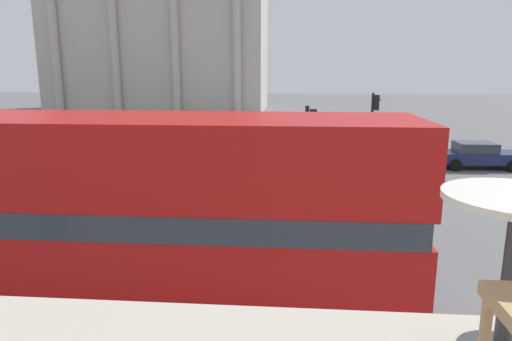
% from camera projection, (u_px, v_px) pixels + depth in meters
% --- Properties ---
extents(double_decker_bus, '(10.18, 2.70, 4.16)m').
position_uv_depth(double_decker_bus, '(140.00, 214.00, 8.54)').
color(double_decker_bus, black).
rests_on(double_decker_bus, ground_plane).
extents(plaza_building_left, '(26.49, 14.26, 22.08)m').
position_uv_depth(plaza_building_left, '(161.00, 21.00, 56.64)').
color(plaza_building_left, '#BCB2A8').
rests_on(plaza_building_left, ground_plane).
extents(traffic_light_near, '(0.42, 0.24, 3.96)m').
position_uv_depth(traffic_light_near, '(309.00, 152.00, 13.68)').
color(traffic_light_near, black).
rests_on(traffic_light_near, ground_plane).
extents(traffic_light_mid, '(0.42, 0.24, 3.98)m').
position_uv_depth(traffic_light_mid, '(373.00, 123.00, 21.08)').
color(traffic_light_mid, black).
rests_on(traffic_light_mid, ground_plane).
extents(car_navy, '(4.20, 1.93, 1.35)m').
position_uv_depth(car_navy, '(477.00, 155.00, 23.64)').
color(car_navy, black).
rests_on(car_navy, ground_plane).
extents(pedestrian_yellow, '(0.32, 0.32, 1.59)m').
position_uv_depth(pedestrian_yellow, '(427.00, 153.00, 22.97)').
color(pedestrian_yellow, '#282B33').
rests_on(pedestrian_yellow, ground_plane).
extents(pedestrian_black, '(0.32, 0.32, 1.71)m').
position_uv_depth(pedestrian_black, '(327.00, 189.00, 15.64)').
color(pedestrian_black, '#282B33').
rests_on(pedestrian_black, ground_plane).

